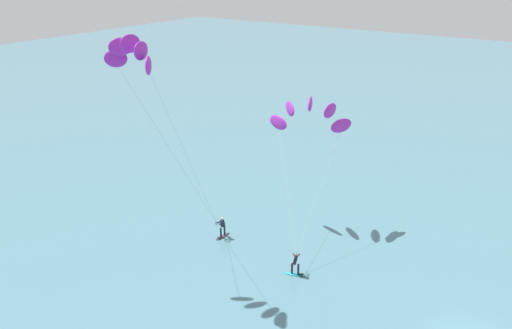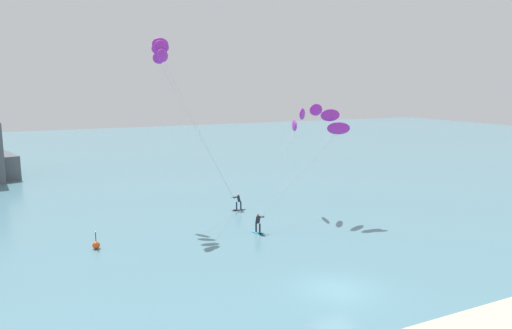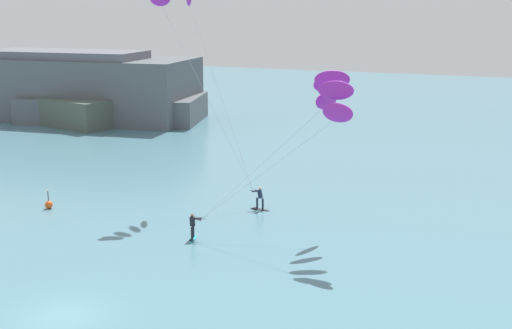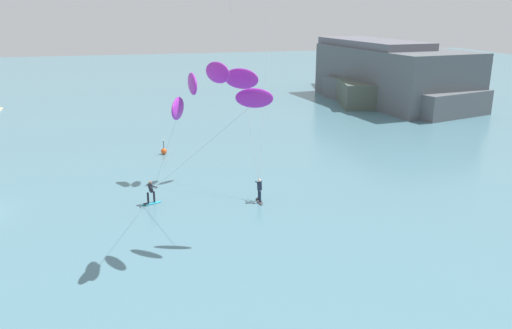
{
  "view_description": "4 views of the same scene",
  "coord_description": "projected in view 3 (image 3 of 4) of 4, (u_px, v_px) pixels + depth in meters",
  "views": [
    {
      "loc": [
        -27.54,
        -4.03,
        20.66
      ],
      "look_at": [
        3.61,
        17.14,
        6.0
      ],
      "focal_mm": 38.46,
      "sensor_mm": 36.0,
      "label": 1
    },
    {
      "loc": [
        -15.58,
        -21.41,
        11.93
      ],
      "look_at": [
        1.46,
        13.98,
        5.38
      ],
      "focal_mm": 32.74,
      "sensor_mm": 36.0,
      "label": 2
    },
    {
      "loc": [
        19.64,
        -23.85,
        14.21
      ],
      "look_at": [
        4.11,
        13.66,
        4.68
      ],
      "focal_mm": 48.25,
      "sensor_mm": 36.0,
      "label": 3
    },
    {
      "loc": [
        34.65,
        10.57,
        13.06
      ],
      "look_at": [
        4.21,
        18.44,
        3.42
      ],
      "focal_mm": 36.08,
      "sensor_mm": 36.0,
      "label": 4
    }
  ],
  "objects": [
    {
      "name": "kitesurfer_mid_water",
      "position": [
        327.0,
        98.0,
        40.71
      ],
      "size": [
        10.11,
        7.48,
        10.38
      ],
      "color": "#23ADD1",
      "rests_on": "ground"
    },
    {
      "name": "kitesurfer_nearshore",
      "position": [
        179.0,
        1.0,
        48.63
      ],
      "size": [
        8.66,
        4.48,
        16.19
      ],
      "color": "#333338",
      "rests_on": "ground"
    },
    {
      "name": "marker_buoy",
      "position": [
        49.0,
        204.0,
        48.77
      ],
      "size": [
        0.56,
        0.56,
        1.38
      ],
      "color": "#EA5119",
      "rests_on": "ground"
    },
    {
      "name": "distant_headland",
      "position": [
        86.0,
        94.0,
        86.3
      ],
      "size": [
        34.63,
        19.46,
        8.58
      ],
      "color": "#565B60",
      "rests_on": "ground"
    },
    {
      "name": "ground_plane",
      "position": [
        63.0,
        316.0,
        32.01
      ],
      "size": [
        240.0,
        240.0,
        0.0
      ],
      "primitive_type": "plane",
      "color": "slate"
    }
  ]
}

